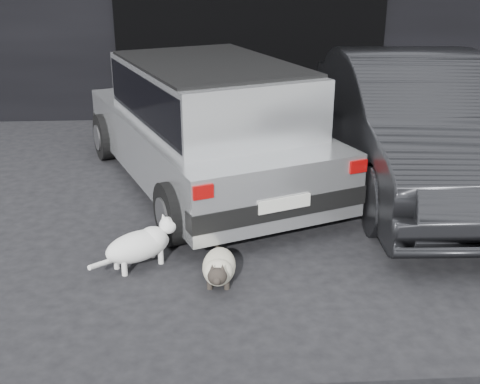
{
  "coord_description": "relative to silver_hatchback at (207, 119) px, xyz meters",
  "views": [
    {
      "loc": [
        0.27,
        -5.13,
        2.39
      ],
      "look_at": [
        0.56,
        -0.44,
        0.52
      ],
      "focal_mm": 45.0,
      "sensor_mm": 36.0,
      "label": 1
    }
  ],
  "objects": [
    {
      "name": "ground",
      "position": [
        -0.3,
        -1.13,
        -0.75
      ],
      "size": [
        80.0,
        80.0,
        0.0
      ],
      "primitive_type": "plane",
      "color": "black",
      "rests_on": "ground"
    },
    {
      "name": "garage_opening",
      "position": [
        0.7,
        2.86,
        0.55
      ],
      "size": [
        4.0,
        0.1,
        2.6
      ],
      "primitive_type": "cube",
      "color": "black",
      "rests_on": "ground"
    },
    {
      "name": "silver_hatchback",
      "position": [
        0.0,
        0.0,
        0.0
      ],
      "size": [
        2.88,
        4.05,
        1.37
      ],
      "rotation": [
        0.0,
        0.0,
        0.37
      ],
      "color": "silver",
      "rests_on": "ground"
    },
    {
      "name": "second_car",
      "position": [
        2.21,
        -0.18,
        -0.04
      ],
      "size": [
        1.65,
        4.34,
        1.41
      ],
      "primitive_type": "imported",
      "rotation": [
        0.0,
        0.0,
        -0.04
      ],
      "color": "black",
      "rests_on": "ground"
    },
    {
      "name": "cat_siamese",
      "position": [
        0.06,
        -2.15,
        -0.63
      ],
      "size": [
        0.3,
        0.78,
        0.27
      ],
      "rotation": [
        0.0,
        0.0,
        3.06
      ],
      "color": "beige",
      "rests_on": "ground"
    },
    {
      "name": "cat_white",
      "position": [
        -0.55,
        -1.83,
        -0.56
      ],
      "size": [
        0.7,
        0.58,
        0.39
      ],
      "rotation": [
        0.0,
        0.0,
        -0.99
      ],
      "color": "silver",
      "rests_on": "ground"
    }
  ]
}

